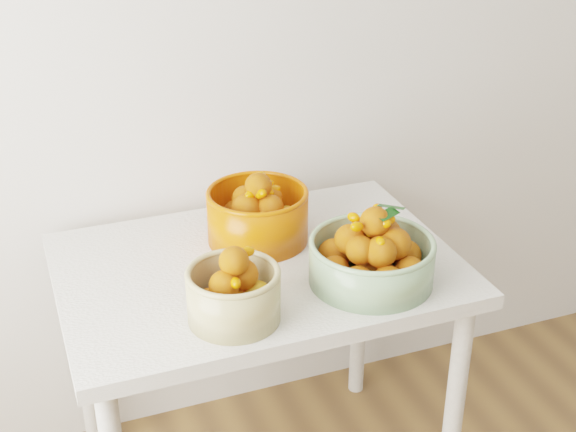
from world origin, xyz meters
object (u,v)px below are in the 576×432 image
at_px(bowl_green, 372,257).
at_px(table, 259,295).
at_px(bowl_orange, 258,214).
at_px(bowl_cream, 234,293).

bearing_deg(bowl_green, table, 142.35).
height_order(bowl_green, bowl_orange, bowl_green).
height_order(table, bowl_cream, bowl_cream).
bearing_deg(bowl_green, bowl_cream, -173.82).
bearing_deg(bowl_orange, bowl_cream, -116.91).
height_order(table, bowl_orange, bowl_orange).
distance_m(bowl_cream, bowl_green, 0.36).
bearing_deg(table, bowl_cream, -120.78).
distance_m(table, bowl_orange, 0.21).
bearing_deg(bowl_orange, bowl_green, -57.12).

